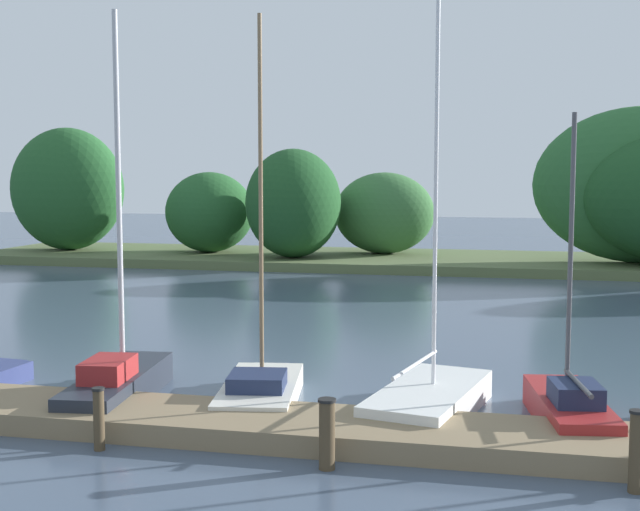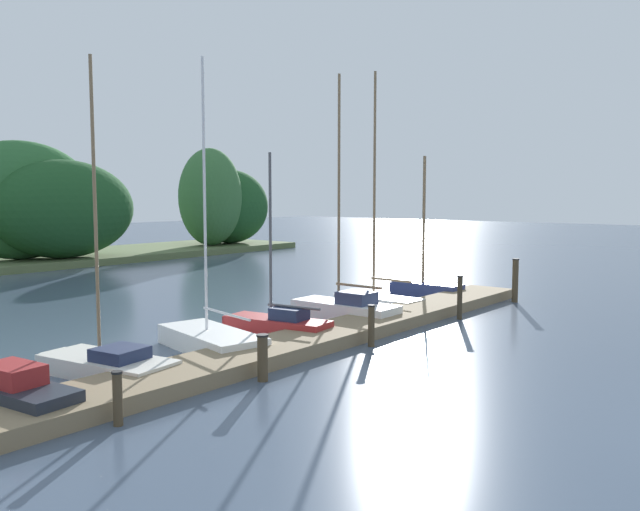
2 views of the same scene
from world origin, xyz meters
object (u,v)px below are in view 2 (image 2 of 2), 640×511
sailboat_5 (343,307)px  mooring_piling_4 (460,297)px  sailboat_7 (424,286)px  sailboat_4 (275,324)px  mooring_piling_1 (118,398)px  mooring_piling_2 (263,358)px  mooring_piling_3 (371,325)px  sailboat_6 (376,297)px  sailboat_2 (105,362)px  sailboat_3 (209,338)px  mooring_piling_5 (515,280)px

sailboat_5 → mooring_piling_4: (2.48, -2.82, 0.30)m
sailboat_7 → sailboat_4: bearing=93.1°
mooring_piling_4 → mooring_piling_1: bearing=179.5°
mooring_piling_2 → mooring_piling_3: 4.13m
sailboat_6 → sailboat_7: size_ratio=1.50×
mooring_piling_3 → sailboat_2: bearing=153.3°
sailboat_3 → sailboat_7: sailboat_3 is taller
mooring_piling_2 → mooring_piling_4: size_ratio=0.72×
sailboat_7 → mooring_piling_4: (-3.60, -3.35, 0.34)m
sailboat_3 → mooring_piling_3: bearing=-124.0°
mooring_piling_1 → mooring_piling_5: mooring_piling_5 is taller
sailboat_2 → sailboat_7: (14.50, 0.26, 0.07)m
mooring_piling_1 → mooring_piling_5: bearing=-0.6°
sailboat_6 → mooring_piling_2: bearing=110.8°
sailboat_5 → mooring_piling_3: (-2.41, -2.75, 0.15)m
sailboat_3 → mooring_piling_5: size_ratio=4.55×
mooring_piling_4 → sailboat_4: bearing=152.3°
sailboat_2 → mooring_piling_3: 6.73m
sailboat_5 → sailboat_6: size_ratio=0.94×
sailboat_6 → mooring_piling_5: 5.38m
sailboat_5 → mooring_piling_5: size_ratio=4.73×
sailboat_2 → mooring_piling_3: (6.01, -3.02, 0.25)m
sailboat_6 → mooring_piling_5: (4.06, -3.49, 0.46)m
sailboat_3 → mooring_piling_2: bearing=171.2°
sailboat_2 → sailboat_6: 11.20m
mooring_piling_4 → mooring_piling_5: (4.35, -0.05, 0.11)m
mooring_piling_2 → mooring_piling_5: 13.38m
sailboat_2 → mooring_piling_4: size_ratio=4.94×
sailboat_7 → mooring_piling_5: size_ratio=3.36×
sailboat_6 → mooring_piling_1: 13.28m
mooring_piling_2 → mooring_piling_3: mooring_piling_3 is taller
sailboat_7 → mooring_piling_4: size_ratio=3.88×
sailboat_6 → mooring_piling_4: 3.47m
sailboat_3 → mooring_piling_1: (-4.74, -3.03, 0.18)m
sailboat_4 → mooring_piling_2: 4.51m
sailboat_4 → mooring_piling_3: size_ratio=4.66×
mooring_piling_5 → mooring_piling_3: bearing=179.2°
mooring_piling_1 → mooring_piling_2: (3.54, -0.06, 0.03)m
sailboat_7 → mooring_piling_2: (-12.62, -3.30, 0.14)m
mooring_piling_2 → mooring_piling_3: size_ratio=0.92×
sailboat_3 → mooring_piling_3: size_ratio=6.70×
sailboat_3 → sailboat_5: bearing=-81.0°
sailboat_5 → sailboat_7: size_ratio=1.41×
sailboat_4 → sailboat_3: bearing=75.4°
mooring_piling_2 → mooring_piling_1: bearing=179.1°
sailboat_5 → sailboat_6: bearing=-77.7°
mooring_piling_1 → mooring_piling_3: (7.67, -0.04, 0.07)m
sailboat_2 → mooring_piling_2: 3.58m
sailboat_2 → mooring_piling_5: 15.58m
sailboat_4 → sailboat_5: bearing=-100.3°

